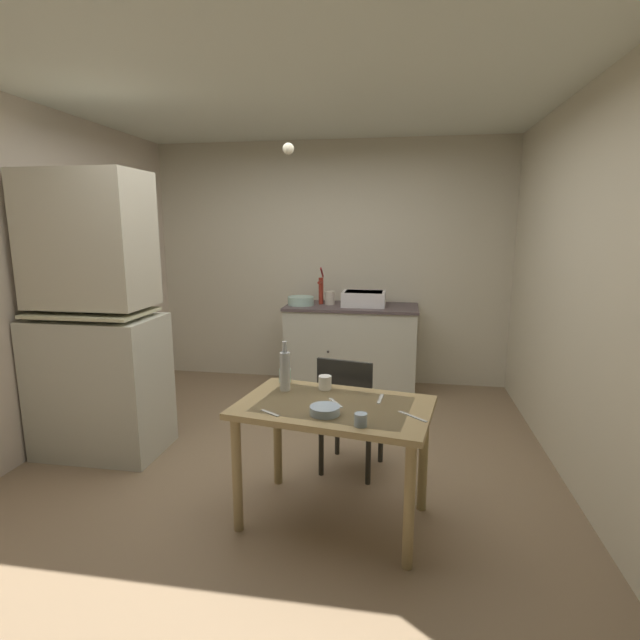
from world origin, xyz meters
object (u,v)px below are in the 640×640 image
(hutch_cabinet, at_px, (96,326))
(chair_far_side, at_px, (349,411))
(sink_basin, at_px, (364,298))
(mixing_bowl_counter, at_px, (301,301))
(hand_pump, at_px, (321,288))
(teacup_mint, at_px, (361,420))
(serving_bowl_wide, at_px, (325,410))
(glass_bottle, at_px, (285,370))
(dining_table, at_px, (334,421))

(hutch_cabinet, bearing_deg, chair_far_side, -1.22)
(sink_basin, height_order, mixing_bowl_counter, sink_basin)
(hand_pump, xyz_separation_m, teacup_mint, (0.65, -2.70, -0.32))
(teacup_mint, bearing_deg, chair_far_side, 99.68)
(serving_bowl_wide, xyz_separation_m, teacup_mint, (0.20, -0.13, 0.01))
(sink_basin, distance_m, glass_bottle, 2.21)
(sink_basin, relative_size, chair_far_side, 0.52)
(dining_table, distance_m, glass_bottle, 0.45)
(mixing_bowl_counter, height_order, glass_bottle, glass_bottle)
(hutch_cabinet, height_order, glass_bottle, hutch_cabinet)
(mixing_bowl_counter, xyz_separation_m, teacup_mint, (0.85, -2.60, -0.20))
(sink_basin, height_order, chair_far_side, sink_basin)
(mixing_bowl_counter, relative_size, teacup_mint, 4.04)
(hutch_cabinet, distance_m, chair_far_side, 1.98)
(sink_basin, distance_m, teacup_mint, 2.67)
(chair_far_side, xyz_separation_m, teacup_mint, (0.15, -0.85, 0.30))
(sink_basin, xyz_separation_m, serving_bowl_wide, (-0.01, -2.52, -0.24))
(hutch_cabinet, height_order, teacup_mint, hutch_cabinet)
(glass_bottle, bearing_deg, hutch_cabinet, 164.72)
(hand_pump, bearing_deg, serving_bowl_wide, -80.12)
(glass_bottle, bearing_deg, mixing_bowl_counter, 99.11)
(dining_table, bearing_deg, hand_pump, 101.13)
(hutch_cabinet, bearing_deg, hand_pump, 52.10)
(chair_far_side, bearing_deg, dining_table, -93.08)
(hand_pump, height_order, serving_bowl_wide, hand_pump)
(mixing_bowl_counter, relative_size, chair_far_side, 0.32)
(sink_basin, bearing_deg, hutch_cabinet, -136.65)
(chair_far_side, bearing_deg, mixing_bowl_counter, 111.93)
(hand_pump, relative_size, mixing_bowl_counter, 1.43)
(dining_table, xyz_separation_m, serving_bowl_wide, (-0.03, -0.15, 0.13))
(chair_far_side, bearing_deg, serving_bowl_wide, -94.60)
(chair_far_side, bearing_deg, glass_bottle, -133.44)
(glass_bottle, bearing_deg, dining_table, -29.91)
(hand_pump, height_order, glass_bottle, hand_pump)
(hutch_cabinet, xyz_separation_m, serving_bowl_wide, (1.85, -0.77, -0.24))
(mixing_bowl_counter, distance_m, dining_table, 2.44)
(sink_basin, distance_m, mixing_bowl_counter, 0.66)
(mixing_bowl_counter, bearing_deg, glass_bottle, -80.89)
(hand_pump, relative_size, serving_bowl_wide, 2.37)
(hutch_cabinet, distance_m, hand_pump, 2.29)
(glass_bottle, bearing_deg, serving_bowl_wide, -48.63)
(hand_pump, xyz_separation_m, serving_bowl_wide, (0.45, -2.57, -0.33))
(teacup_mint, xyz_separation_m, glass_bottle, (-0.51, 0.47, 0.09))
(chair_far_side, bearing_deg, sink_basin, 91.54)
(teacup_mint, bearing_deg, dining_table, 122.13)
(dining_table, xyz_separation_m, teacup_mint, (0.18, -0.28, 0.14))
(sink_basin, relative_size, glass_bottle, 1.42)
(hutch_cabinet, bearing_deg, teacup_mint, -23.51)
(serving_bowl_wide, bearing_deg, hutch_cabinet, 157.48)
(chair_far_side, height_order, teacup_mint, chair_far_side)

